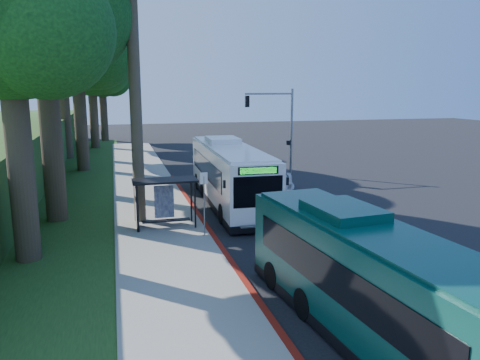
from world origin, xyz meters
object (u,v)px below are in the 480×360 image
object	(u,v)px
white_bus	(229,173)
teal_bus	(378,286)
pickup	(277,182)
bus_shelter	(160,194)

from	to	relation	value
white_bus	teal_bus	xyz separation A→B (m)	(0.00, -16.91, -0.17)
white_bus	pickup	bearing A→B (deg)	32.55
pickup	bus_shelter	bearing A→B (deg)	-124.02
teal_bus	pickup	bearing A→B (deg)	73.39
bus_shelter	pickup	distance (m)	10.85
bus_shelter	pickup	world-z (taller)	bus_shelter
bus_shelter	teal_bus	xyz separation A→B (m)	(4.64, -12.70, -0.07)
teal_bus	pickup	distance (m)	19.67
teal_bus	bus_shelter	bearing A→B (deg)	105.05
pickup	white_bus	bearing A→B (deg)	-130.66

